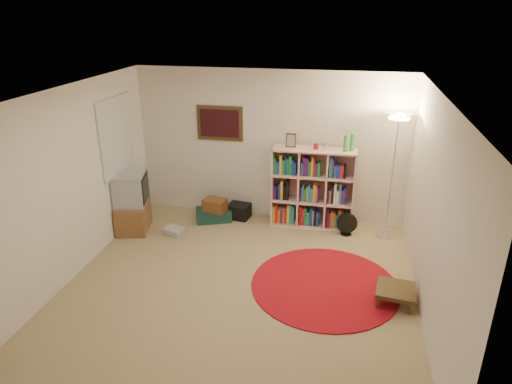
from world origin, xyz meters
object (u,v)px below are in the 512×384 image
floor_fan (347,224)px  side_table (396,291)px  bookshelf (311,189)px  tv_stand (132,203)px  suitcase (214,215)px  floor_lamp (397,136)px

floor_fan → side_table: 1.82m
side_table → bookshelf: bearing=122.2°
floor_fan → tv_stand: (-3.41, -0.49, 0.28)m
floor_fan → suitcase: floor_fan is taller
floor_fan → tv_stand: 3.46m
bookshelf → floor_fan: bearing=-22.7°
suitcase → side_table: size_ratio=1.35×
bookshelf → tv_stand: bearing=-165.5°
floor_lamp → bookshelf: bearing=173.6°
bookshelf → side_table: bearing=-58.2°
floor_fan → suitcase: size_ratio=0.54×
bookshelf → floor_fan: size_ratio=4.27×
floor_fan → side_table: bearing=-76.8°
floor_fan → suitcase: (-2.24, 0.10, -0.09)m
floor_lamp → floor_fan: floor_lamp is taller
floor_fan → tv_stand: tv_stand is taller
suitcase → side_table: side_table is taller
floor_lamp → side_table: 2.34m
floor_lamp → suitcase: 3.24m
suitcase → bookshelf: bearing=-16.1°
bookshelf → floor_fan: (0.61, -0.25, -0.45)m
tv_stand → floor_fan: bearing=-5.6°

